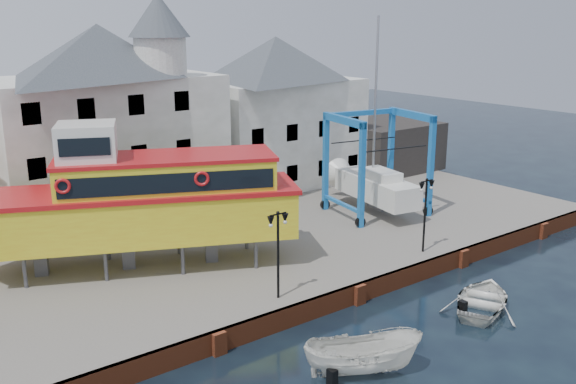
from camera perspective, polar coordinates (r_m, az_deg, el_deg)
ground at (r=32.09m, az=6.27°, el=-9.83°), size 140.00×140.00×0.00m
hardstanding at (r=39.96m, az=-4.64°, el=-3.88°), size 44.00×22.00×1.00m
quay_wall at (r=31.95m, az=6.17°, el=-8.96°), size 44.00×0.47×1.00m
building_white_main at (r=42.62m, az=-15.86°, el=6.29°), size 14.00×8.30×14.00m
building_white_right at (r=49.94m, az=-1.07°, el=7.23°), size 12.00×8.00×11.20m
shed_dark at (r=55.56m, az=8.54°, el=4.12°), size 8.00×7.00×4.00m
lamp_post_left at (r=28.97m, az=-0.90°, el=-3.64°), size 1.12×0.32×4.20m
lamp_post_right at (r=35.57m, az=12.16°, el=-0.40°), size 1.12×0.32×4.20m
tour_boat at (r=33.38m, az=-14.23°, el=-0.81°), size 17.63×11.02×7.61m
travel_lift at (r=43.23m, az=7.31°, el=1.15°), size 6.66×8.65×12.70m
motorboat_a at (r=26.41m, az=6.64°, el=-15.73°), size 5.01×3.88×1.83m
motorboat_b at (r=32.98m, az=16.93°, el=-9.73°), size 5.98×5.33×1.02m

